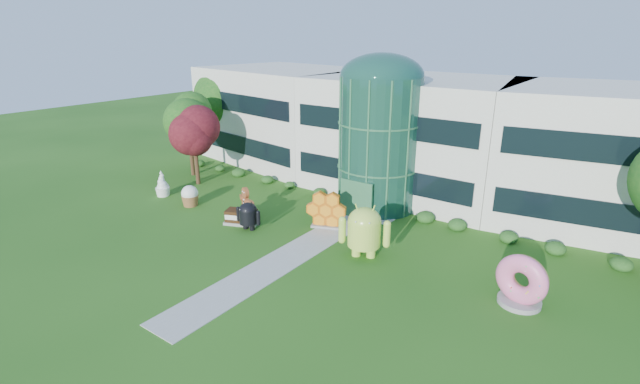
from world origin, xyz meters
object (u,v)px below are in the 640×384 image
Objects in this scene: android_green at (364,228)px; donut at (523,279)px; android_black at (248,214)px; gingerbread at (246,202)px.

donut is at bearing -22.05° from android_green.
donut is (17.34, 1.29, 0.22)m from android_black.
android_black is 0.84× the size of donut.
android_black is (-8.41, -1.17, -0.69)m from android_green.
android_black is at bearing -18.66° from gingerbread.
donut is 19.11m from gingerbread.
android_green is at bearing -168.93° from donut.
android_green reaches higher than gingerbread.
gingerbread is at bearing 154.79° from android_green.
android_green reaches higher than donut.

